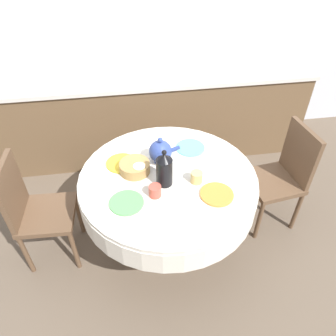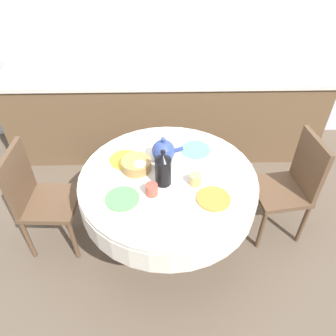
# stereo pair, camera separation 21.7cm
# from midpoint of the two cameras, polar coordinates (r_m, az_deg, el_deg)

# --- Properties ---
(ground_plane) EXTENTS (12.00, 12.00, 0.00)m
(ground_plane) POSITION_cam_midpoint_polar(r_m,az_deg,el_deg) (2.84, -2.24, -12.57)
(ground_plane) COLOR brown
(wall_back) EXTENTS (7.00, 0.05, 2.60)m
(wall_back) POSITION_cam_midpoint_polar(r_m,az_deg,el_deg) (3.48, -6.40, 24.21)
(wall_back) COLOR silver
(wall_back) RESTS_ON ground_plane
(kitchen_counter) EXTENTS (3.24, 0.64, 0.91)m
(kitchen_counter) POSITION_cam_midpoint_polar(r_m,az_deg,el_deg) (3.52, -5.02, 9.35)
(kitchen_counter) COLOR brown
(kitchen_counter) RESTS_ON ground_plane
(dining_table) EXTENTS (1.27, 1.27, 0.73)m
(dining_table) POSITION_cam_midpoint_polar(r_m,az_deg,el_deg) (2.39, -2.61, -3.83)
(dining_table) COLOR tan
(dining_table) RESTS_ON ground_plane
(chair_left) EXTENTS (0.45, 0.45, 0.92)m
(chair_left) POSITION_cam_midpoint_polar(r_m,az_deg,el_deg) (2.78, 17.33, -0.97)
(chair_left) COLOR brown
(chair_left) RESTS_ON ground_plane
(chair_right) EXTENTS (0.42, 0.42, 0.92)m
(chair_right) POSITION_cam_midpoint_polar(r_m,az_deg,el_deg) (2.61, -24.57, -6.51)
(chair_right) COLOR brown
(chair_right) RESTS_ON ground_plane
(plate_near_left) EXTENTS (0.22, 0.22, 0.01)m
(plate_near_left) POSITION_cam_midpoint_polar(r_m,az_deg,el_deg) (2.14, -10.13, -6.10)
(plate_near_left) COLOR #5BA85B
(plate_near_left) RESTS_ON dining_table
(cup_near_left) EXTENTS (0.08, 0.08, 0.08)m
(cup_near_left) POSITION_cam_midpoint_polar(r_m,az_deg,el_deg) (2.14, -5.18, -4.12)
(cup_near_left) COLOR #CC4C3D
(cup_near_left) RESTS_ON dining_table
(plate_near_right) EXTENTS (0.22, 0.22, 0.01)m
(plate_near_right) POSITION_cam_midpoint_polar(r_m,az_deg,el_deg) (2.17, 5.67, -4.72)
(plate_near_right) COLOR orange
(plate_near_right) RESTS_ON dining_table
(cup_near_right) EXTENTS (0.08, 0.08, 0.08)m
(cup_near_right) POSITION_cam_midpoint_polar(r_m,az_deg,el_deg) (2.23, 2.24, -1.73)
(cup_near_right) COLOR #DBB766
(cup_near_right) RESTS_ON dining_table
(plate_far_left) EXTENTS (0.22, 0.22, 0.01)m
(plate_far_left) POSITION_cam_midpoint_polar(r_m,az_deg,el_deg) (2.44, -10.66, 0.74)
(plate_far_left) COLOR yellow
(plate_far_left) RESTS_ON dining_table
(cup_far_left) EXTENTS (0.08, 0.08, 0.08)m
(cup_far_left) POSITION_cam_midpoint_polar(r_m,az_deg,el_deg) (2.31, -7.71, -0.50)
(cup_far_left) COLOR white
(cup_far_left) RESTS_ON dining_table
(plate_far_right) EXTENTS (0.22, 0.22, 0.01)m
(plate_far_right) POSITION_cam_midpoint_polar(r_m,az_deg,el_deg) (2.54, 1.48, 3.46)
(plate_far_right) COLOR #60BCB7
(plate_far_right) RESTS_ON dining_table
(cup_far_right) EXTENTS (0.08, 0.08, 0.08)m
(cup_far_right) POSITION_cam_midpoint_polar(r_m,az_deg,el_deg) (2.42, -1.93, 2.28)
(cup_far_right) COLOR white
(cup_far_right) RESTS_ON dining_table
(coffee_carafe) EXTENTS (0.11, 0.11, 0.28)m
(coffee_carafe) POSITION_cam_midpoint_polar(r_m,az_deg,el_deg) (2.17, -3.51, -0.37)
(coffee_carafe) COLOR black
(coffee_carafe) RESTS_ON dining_table
(teapot) EXTENTS (0.23, 0.17, 0.22)m
(teapot) POSITION_cam_midpoint_polar(r_m,az_deg,el_deg) (2.37, -3.93, 2.78)
(teapot) COLOR #33478E
(teapot) RESTS_ON dining_table
(bread_basket) EXTENTS (0.22, 0.22, 0.08)m
(bread_basket) POSITION_cam_midpoint_polar(r_m,az_deg,el_deg) (2.34, -8.47, 0.01)
(bread_basket) COLOR #AD844C
(bread_basket) RESTS_ON dining_table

